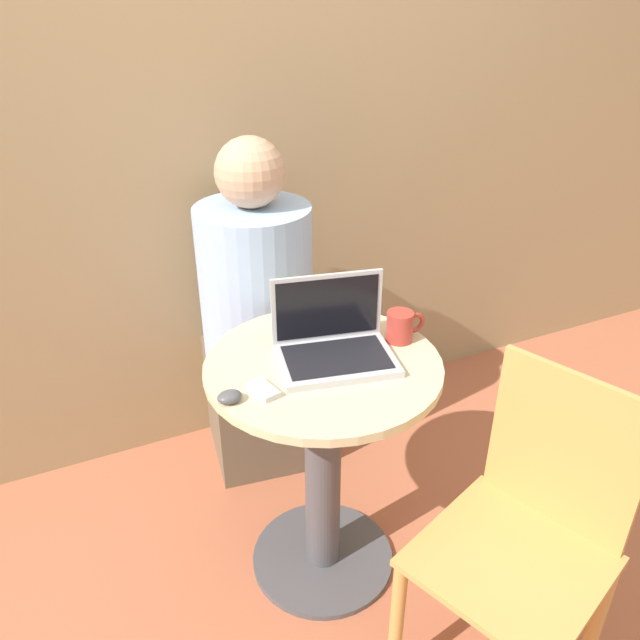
{
  "coord_description": "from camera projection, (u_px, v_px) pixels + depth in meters",
  "views": [
    {
      "loc": [
        -0.6,
        -1.27,
        1.66
      ],
      "look_at": [
        0.01,
        0.05,
        0.86
      ],
      "focal_mm": 35.0,
      "sensor_mm": 36.0,
      "label": 1
    }
  ],
  "objects": [
    {
      "name": "ground_plane",
      "position": [
        323.0,
        559.0,
        2.03
      ],
      "size": [
        12.0,
        12.0,
        0.0
      ],
      "primitive_type": "plane",
      "color": "#B26042"
    },
    {
      "name": "back_wall",
      "position": [
        216.0,
        101.0,
        2.07
      ],
      "size": [
        7.0,
        0.05,
        2.6
      ],
      "color": "tan",
      "rests_on": "ground_plane"
    },
    {
      "name": "round_table",
      "position": [
        323.0,
        444.0,
        1.8
      ],
      "size": [
        0.64,
        0.64,
        0.76
      ],
      "color": "#4C4C51",
      "rests_on": "ground_plane"
    },
    {
      "name": "laptop",
      "position": [
        333.0,
        343.0,
        1.66
      ],
      "size": [
        0.34,
        0.28,
        0.21
      ],
      "color": "#B7B7BC",
      "rests_on": "round_table"
    },
    {
      "name": "cell_phone",
      "position": [
        264.0,
        390.0,
        1.54
      ],
      "size": [
        0.06,
        0.1,
        0.02
      ],
      "color": "silver",
      "rests_on": "round_table"
    },
    {
      "name": "computer_mouse",
      "position": [
        230.0,
        397.0,
        1.5
      ],
      "size": [
        0.06,
        0.05,
        0.03
      ],
      "color": "#4C4C51",
      "rests_on": "round_table"
    },
    {
      "name": "coffee_cup",
      "position": [
        401.0,
        326.0,
        1.74
      ],
      "size": [
        0.12,
        0.08,
        0.09
      ],
      "color": "#B2382D",
      "rests_on": "round_table"
    },
    {
      "name": "chair_empty",
      "position": [
        525.0,
        542.0,
        1.5
      ],
      "size": [
        0.52,
        0.52,
        0.89
      ],
      "color": "tan",
      "rests_on": "ground_plane"
    },
    {
      "name": "person_seated",
      "position": [
        256.0,
        336.0,
        2.27
      ],
      "size": [
        0.43,
        0.61,
        1.24
      ],
      "color": "brown",
      "rests_on": "ground_plane"
    }
  ]
}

